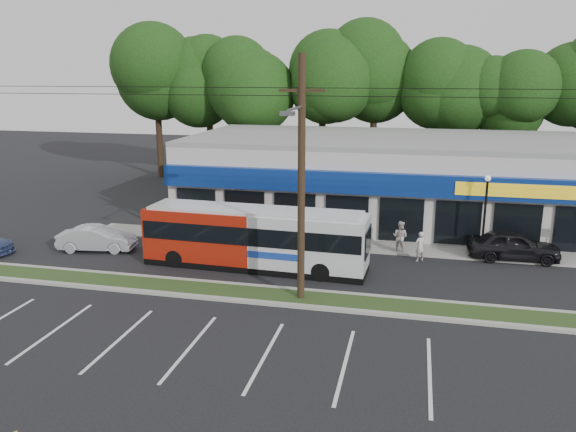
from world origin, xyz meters
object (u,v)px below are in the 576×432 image
Objects in this scene: utility_pole at (297,173)px; car_silver at (97,239)px; metrobus at (255,237)px; car_dark at (514,245)px; pedestrian_b at (400,237)px; pedestrian_a at (420,246)px; lamp_post at (485,206)px.

utility_pole is 12.38× the size of car_silver.
metrobus reaches higher than car_dark.
pedestrian_b is (-5.67, 0.00, 0.09)m from car_dark.
pedestrian_a reaches higher than car_silver.
pedestrian_a is (-4.64, -1.27, 0.01)m from car_dark.
metrobus is at bearing -16.74° from pedestrian_a.
pedestrian_b is (3.99, 7.57, -4.56)m from utility_pole.
car_silver is (-9.00, 0.67, -0.89)m from metrobus.
pedestrian_b is (-1.03, 1.27, 0.08)m from pedestrian_a.
metrobus reaches higher than pedestrian_b.
car_dark is 1.11× the size of car_silver.
pedestrian_b is at bearing -86.70° from pedestrian_a.
utility_pole is 5.97m from metrobus.
utility_pole reaches higher than lamp_post.
pedestrian_b is at bearing 88.16° from car_dark.
metrobus is 13.14m from car_dark.
lamp_post is 2.76× the size of pedestrian_a.
pedestrian_a reaches higher than car_dark.
metrobus is at bearing 105.92° from car_dark.
car_dark is at bearing -91.15° from car_silver.
metrobus is 2.46× the size of car_dark.
utility_pole is 9.70m from pedestrian_b.
metrobus is (-2.83, 3.57, -3.85)m from utility_pole.
car_dark is (1.49, -0.30, -1.91)m from lamp_post.
car_silver is 2.62× the size of pedestrian_a.
lamp_post is 4.57m from pedestrian_b.
utility_pole is at bearing -136.05° from lamp_post.
pedestrian_a is at bearing 51.47° from utility_pole.
lamp_post reaches higher than car_dark.
metrobus is 9.07m from car_silver.
lamp_post is 0.95× the size of car_dark.
utility_pole is at bearing 85.00° from pedestrian_b.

